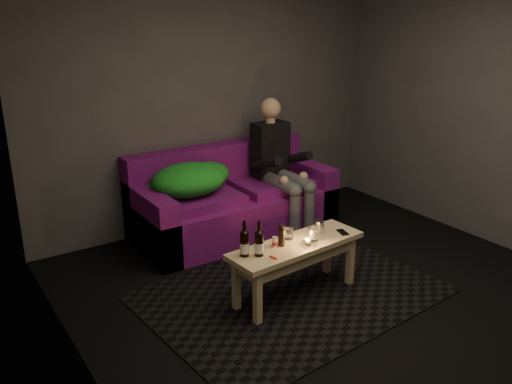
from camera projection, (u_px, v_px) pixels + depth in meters
floor at (355, 306)px, 4.28m from camera, size 4.50×4.50×0.00m
room at (325, 90)px, 4.11m from camera, size 4.50×4.50×4.50m
rug at (291, 293)px, 4.47m from camera, size 2.45×1.87×0.01m
sofa at (232, 203)px, 5.59m from camera, size 2.04×0.92×0.88m
green_blanket at (191, 179)px, 5.23m from camera, size 0.90×0.61×0.31m
person at (279, 164)px, 5.59m from camera, size 0.37×0.84×1.36m
coffee_table at (296, 253)px, 4.30m from camera, size 1.19×0.46×0.48m
beer_bottle_a at (244, 243)px, 4.02m from camera, size 0.07×0.07×0.28m
beer_bottle_b at (259, 243)px, 4.03m from camera, size 0.07×0.07×0.28m
salt_shaker at (275, 242)px, 4.19m from camera, size 0.04×0.04×0.09m
pepper_mill at (281, 238)px, 4.20m from camera, size 0.06×0.06×0.14m
tumbler_back at (289, 234)px, 4.33m from camera, size 0.09×0.09×0.09m
tealight at (308, 242)px, 4.24m from camera, size 0.06×0.06×0.05m
tumbler_front at (313, 234)px, 4.30m from camera, size 0.11×0.11×0.11m
steel_cup at (319, 227)px, 4.44m from camera, size 0.09×0.09×0.11m
smartphone at (343, 232)px, 4.46m from camera, size 0.09×0.14×0.01m
red_lighter at (273, 258)px, 4.01m from camera, size 0.03×0.07×0.01m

